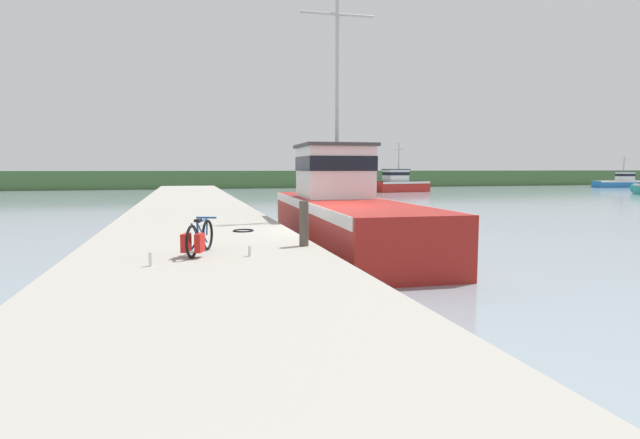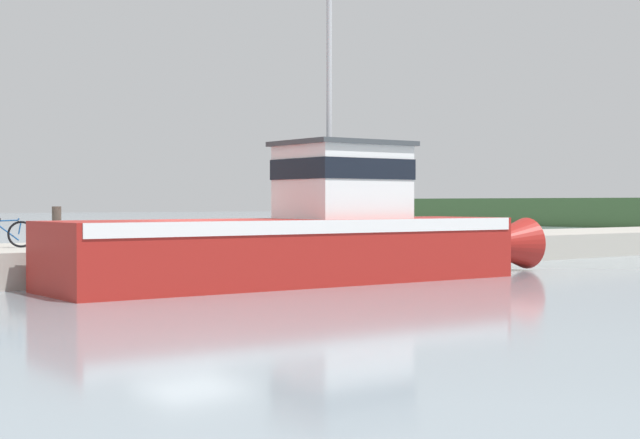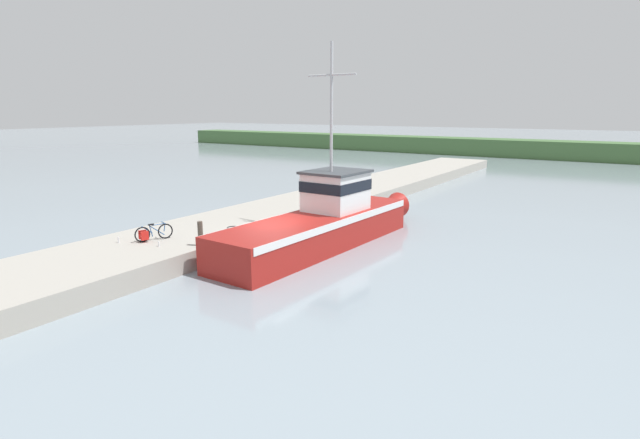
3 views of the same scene
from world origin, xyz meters
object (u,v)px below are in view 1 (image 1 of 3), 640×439
at_px(boat_white_moored, 622,182).
at_px(water_bottle_by_bike, 250,251).
at_px(boat_green_anchored, 399,183).
at_px(mooring_post, 304,224).
at_px(bicycle_touring, 198,239).
at_px(fishing_boat_main, 340,209).
at_px(water_bottle_on_curb, 150,259).

relative_size(boat_white_moored, water_bottle_by_bike, 38.20).
bearing_deg(boat_green_anchored, mooring_post, 143.33).
relative_size(boat_white_moored, bicycle_touring, 5.25).
bearing_deg(mooring_post, fishing_boat_main, 64.90).
distance_m(boat_green_anchored, mooring_post, 46.00).
relative_size(boat_green_anchored, bicycle_touring, 4.87).
distance_m(water_bottle_by_bike, water_bottle_on_curb, 1.96).
height_order(water_bottle_by_bike, water_bottle_on_curb, water_bottle_on_curb).
xyz_separation_m(boat_white_moored, bicycle_touring, (-58.80, -45.98, 0.39)).
xyz_separation_m(bicycle_touring, mooring_post, (2.38, 0.62, 0.18)).
xyz_separation_m(boat_white_moored, water_bottle_by_bike, (-57.79, -46.39, 0.17)).
xyz_separation_m(boat_green_anchored, water_bottle_on_curb, (-23.96, -42.67, -0.04)).
xyz_separation_m(boat_green_anchored, mooring_post, (-20.71, -41.07, 0.35)).
distance_m(boat_white_moored, mooring_post, 72.39).
bearing_deg(water_bottle_by_bike, mooring_post, 36.91).
bearing_deg(water_bottle_on_curb, boat_green_anchored, 60.68).
relative_size(fishing_boat_main, bicycle_touring, 9.05).
distance_m(fishing_boat_main, mooring_post, 6.16).
xyz_separation_m(bicycle_touring, water_bottle_by_bike, (1.01, -0.41, -0.23)).
bearing_deg(bicycle_touring, water_bottle_by_bike, -2.32).
bearing_deg(fishing_boat_main, mooring_post, -112.55).
bearing_deg(boat_white_moored, fishing_boat_main, -45.19).
bearing_deg(bicycle_touring, boat_green_anchored, 81.03).
relative_size(boat_white_moored, boat_green_anchored, 1.08).
bearing_deg(boat_white_moored, bicycle_touring, -43.64).
bearing_deg(water_bottle_by_bike, boat_green_anchored, 62.32).
height_order(fishing_boat_main, boat_white_moored, fishing_boat_main).
bearing_deg(mooring_post, bicycle_touring, -165.45).
height_order(mooring_post, water_bottle_on_curb, mooring_post).
bearing_deg(fishing_boat_main, boat_green_anchored, 65.54).
distance_m(fishing_boat_main, bicycle_touring, 7.96).
bearing_deg(mooring_post, water_bottle_on_curb, -153.83).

